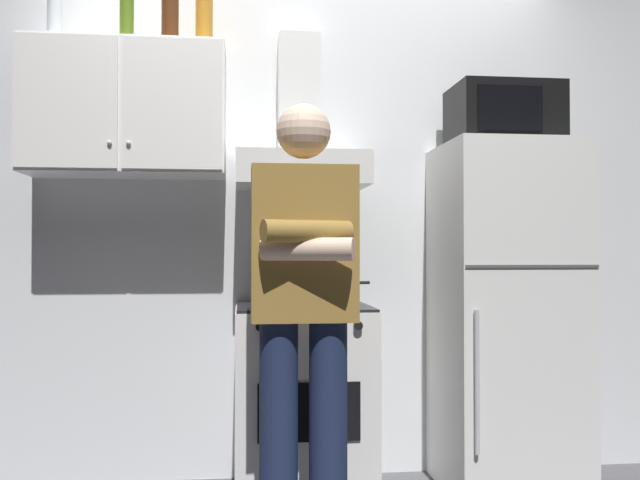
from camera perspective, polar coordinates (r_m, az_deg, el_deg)
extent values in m
cube|color=white|center=(3.48, -1.12, 3.13)|extent=(4.80, 0.10, 2.70)
cube|color=white|center=(3.34, -15.67, 10.27)|extent=(0.90, 0.34, 0.60)
cube|color=white|center=(3.21, -20.22, 10.73)|extent=(0.43, 0.01, 0.58)
cube|color=white|center=(3.14, -12.06, 10.98)|extent=(0.43, 0.01, 0.58)
sphere|color=#B2B2B7|center=(3.13, -16.97, 7.68)|extent=(0.02, 0.02, 0.02)
sphere|color=#B2B2B7|center=(3.12, -15.51, 7.71)|extent=(0.02, 0.02, 0.02)
cube|color=white|center=(3.19, -1.44, -13.23)|extent=(0.60, 0.60, 0.85)
cube|color=black|center=(3.12, -1.44, -5.48)|extent=(0.59, 0.59, 0.01)
cube|color=black|center=(2.89, -0.89, -14.02)|extent=(0.42, 0.01, 0.24)
cylinder|color=black|center=(2.99, -3.72, -5.44)|extent=(0.16, 0.16, 0.01)
cylinder|color=black|center=(3.02, 1.24, -5.41)|extent=(0.16, 0.16, 0.01)
cylinder|color=black|center=(3.23, -3.93, -5.11)|extent=(0.16, 0.16, 0.01)
cylinder|color=black|center=(3.26, 0.67, -5.09)|extent=(0.16, 0.16, 0.01)
cylinder|color=black|center=(2.81, -4.97, -7.13)|extent=(0.04, 0.02, 0.04)
cylinder|color=black|center=(2.81, -2.30, -7.12)|extent=(0.04, 0.02, 0.04)
cylinder|color=black|center=(2.83, 0.55, -7.09)|extent=(0.04, 0.02, 0.04)
cylinder|color=black|center=(2.85, 3.17, -7.05)|extent=(0.04, 0.02, 0.04)
cube|color=white|center=(3.22, -1.56, 5.70)|extent=(0.60, 0.44, 0.15)
cube|color=white|center=(3.42, -1.76, 11.68)|extent=(0.20, 0.16, 0.60)
cube|color=white|center=(3.35, 15.08, -6.10)|extent=(0.60, 0.60, 1.60)
cube|color=#4C4C4C|center=(3.06, 17.15, -2.08)|extent=(0.59, 0.01, 0.01)
cylinder|color=silver|center=(3.00, 12.82, -11.34)|extent=(0.02, 0.02, 0.60)
cube|color=black|center=(3.41, 14.88, 9.84)|extent=(0.48, 0.36, 0.28)
cube|color=black|center=(3.23, 15.42, 10.46)|extent=(0.30, 0.01, 0.20)
cylinder|color=#192342|center=(2.59, -3.43, -16.07)|extent=(0.14, 0.14, 0.85)
cylinder|color=#192342|center=(2.61, 0.68, -15.98)|extent=(0.14, 0.14, 0.85)
cube|color=olive|center=(2.51, -1.37, -0.31)|extent=(0.38, 0.20, 0.56)
cylinder|color=olive|center=(2.37, -1.06, 0.69)|extent=(0.33, 0.17, 0.08)
cylinder|color=beige|center=(2.37, -1.06, -0.76)|extent=(0.33, 0.17, 0.08)
sphere|color=beige|center=(2.55, -1.36, 8.94)|extent=(0.20, 0.20, 0.20)
cylinder|color=#B7BABF|center=(3.01, 1.24, -4.26)|extent=(0.21, 0.21, 0.11)
cylinder|color=black|center=(3.00, -1.20, -3.55)|extent=(0.05, 0.01, 0.01)
cylinder|color=black|center=(3.03, 3.64, -3.52)|extent=(0.05, 0.01, 0.01)
cylinder|color=#47230F|center=(3.41, -12.26, 17.62)|extent=(0.08, 0.08, 0.28)
cylinder|color=#4C6B19|center=(3.41, -15.65, 17.18)|extent=(0.06, 0.06, 0.22)
cylinder|color=silver|center=(3.48, -21.03, 17.61)|extent=(0.07, 0.07, 0.32)
cylinder|color=#B7721E|center=(3.44, -9.53, 17.69)|extent=(0.08, 0.08, 0.30)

